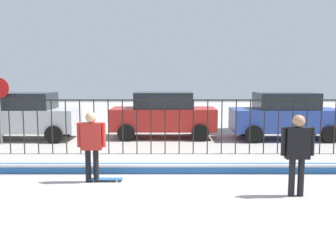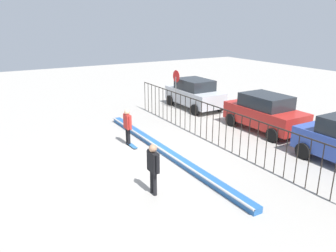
{
  "view_description": "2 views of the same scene",
  "coord_description": "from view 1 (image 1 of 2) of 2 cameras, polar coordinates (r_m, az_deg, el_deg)",
  "views": [
    {
      "loc": [
        0.1,
        -9.13,
        2.53
      ],
      "look_at": [
        0.12,
        1.63,
        1.17
      ],
      "focal_mm": 41.61,
      "sensor_mm": 36.0,
      "label": 1
    },
    {
      "loc": [
        11.37,
        -5.52,
        5.44
      ],
      "look_at": [
        -0.04,
        1.19,
        1.2
      ],
      "focal_mm": 35.0,
      "sensor_mm": 36.0,
      "label": 2
    }
  ],
  "objects": [
    {
      "name": "ground_plane",
      "position": [
        9.47,
        -0.73,
        -8.29
      ],
      "size": [
        60.0,
        60.0,
        0.0
      ],
      "primitive_type": "plane",
      "color": "#9E9991"
    },
    {
      "name": "perimeter_fence",
      "position": [
        12.79,
        -0.57,
        0.82
      ],
      "size": [
        14.04,
        0.04,
        1.8
      ],
      "color": "black",
      "rests_on": "ground"
    },
    {
      "name": "skateboard",
      "position": [
        9.68,
        -9.17,
        -7.68
      ],
      "size": [
        0.8,
        0.2,
        0.07
      ],
      "rotation": [
        0.0,
        0.0,
        0.06
      ],
      "color": "#26598C",
      "rests_on": "ground"
    },
    {
      "name": "parked_car_red",
      "position": [
        16.21,
        -0.82,
        1.7
      ],
      "size": [
        4.3,
        2.12,
        1.9
      ],
      "rotation": [
        0.0,
        0.0,
        -0.05
      ],
      "color": "#B2231E",
      "rests_on": "ground"
    },
    {
      "name": "parked_car_blue",
      "position": [
        16.51,
        16.63,
        1.5
      ],
      "size": [
        4.3,
        2.12,
        1.9
      ],
      "rotation": [
        0.0,
        0.0,
        -0.03
      ],
      "color": "#2D479E",
      "rests_on": "ground"
    },
    {
      "name": "parked_car_silver",
      "position": [
        16.79,
        -20.48,
        1.43
      ],
      "size": [
        4.3,
        2.12,
        1.9
      ],
      "rotation": [
        0.0,
        0.0,
        -0.07
      ],
      "color": "#B7BABF",
      "rests_on": "ground"
    },
    {
      "name": "camera_operator",
      "position": [
        8.65,
        18.31,
        -3.03
      ],
      "size": [
        0.71,
        0.26,
        1.75
      ],
      "rotation": [
        0.0,
        0.0,
        2.58
      ],
      "color": "black",
      "rests_on": "ground"
    },
    {
      "name": "bowl_coping_ledge",
      "position": [
        10.41,
        -0.67,
        -6.18
      ],
      "size": [
        11.0,
        0.4,
        0.27
      ],
      "color": "#235699",
      "rests_on": "ground"
    },
    {
      "name": "skateboarder",
      "position": [
        9.49,
        -11.29,
        -2.07
      ],
      "size": [
        0.69,
        0.26,
        1.71
      ],
      "rotation": [
        0.0,
        0.0,
        -0.57
      ],
      "color": "black",
      "rests_on": "ground"
    }
  ]
}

